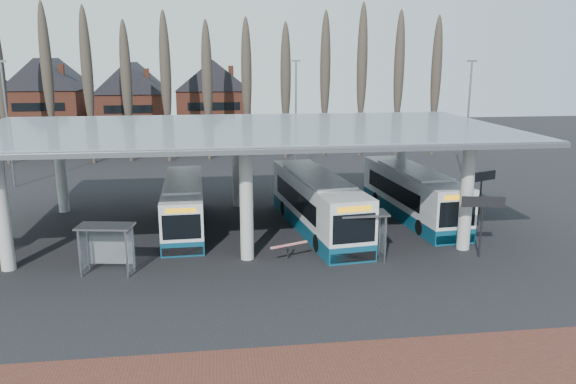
{
  "coord_description": "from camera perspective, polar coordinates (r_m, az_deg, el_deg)",
  "views": [
    {
      "loc": [
        -1.53,
        -25.64,
        10.37
      ],
      "look_at": [
        2.76,
        7.0,
        2.47
      ],
      "focal_mm": 35.0,
      "sensor_mm": 36.0,
      "label": 1
    }
  ],
  "objects": [
    {
      "name": "info_sign_0",
      "position": [
        31.07,
        19.2,
        -1.41
      ],
      "size": [
        2.22,
        0.52,
        3.32
      ],
      "rotation": [
        0.0,
        0.0,
        -0.18
      ],
      "color": "black",
      "rests_on": "ground"
    },
    {
      "name": "shelter_1",
      "position": [
        28.91,
        -17.92,
        -4.44
      ],
      "size": [
        2.84,
        1.75,
        2.47
      ],
      "rotation": [
        0.0,
        0.0,
        -0.16
      ],
      "color": "gray",
      "rests_on": "ground"
    },
    {
      "name": "info_sign_1",
      "position": [
        37.02,
        19.08,
        1.11
      ],
      "size": [
        2.19,
        1.04,
        3.47
      ],
      "rotation": [
        0.0,
        0.0,
        0.41
      ],
      "color": "black",
      "rests_on": "ground"
    },
    {
      "name": "lamp_post_b",
      "position": [
        52.43,
        0.8,
        7.97
      ],
      "size": [
        0.8,
        0.16,
        10.17
      ],
      "color": "slate",
      "rests_on": "ground"
    },
    {
      "name": "station_canopy",
      "position": [
        34.0,
        -4.87,
        5.51
      ],
      "size": [
        32.0,
        16.0,
        6.34
      ],
      "color": "#B8B8B4",
      "rests_on": "ground"
    },
    {
      "name": "townhouse_row",
      "position": [
        71.22,
        -19.26,
        9.18
      ],
      "size": [
        36.8,
        10.3,
        12.25
      ],
      "color": "brown",
      "rests_on": "ground"
    },
    {
      "name": "bus_1",
      "position": [
        35.51,
        -10.52,
        -1.34
      ],
      "size": [
        2.62,
        10.94,
        3.02
      ],
      "rotation": [
        0.0,
        0.0,
        0.03
      ],
      "color": "white",
      "rests_on": "ground"
    },
    {
      "name": "lamp_post_c",
      "position": [
        50.72,
        17.81,
        7.15
      ],
      "size": [
        0.8,
        0.16,
        10.17
      ],
      "color": "slate",
      "rests_on": "ground"
    },
    {
      "name": "bus_2",
      "position": [
        34.52,
        2.98,
        -1.21
      ],
      "size": [
        4.15,
        12.62,
        3.44
      ],
      "rotation": [
        0.0,
        0.0,
        0.12
      ],
      "color": "white",
      "rests_on": "ground"
    },
    {
      "name": "poplar_row",
      "position": [
        58.68,
        -6.13,
        11.85
      ],
      "size": [
        45.1,
        1.1,
        14.5
      ],
      "color": "#473D33",
      "rests_on": "ground"
    },
    {
      "name": "bus_3",
      "position": [
        38.1,
        12.49,
        -0.23
      ],
      "size": [
        3.51,
        11.97,
        3.28
      ],
      "rotation": [
        0.0,
        0.0,
        0.08
      ],
      "color": "white",
      "rests_on": "ground"
    },
    {
      "name": "ground",
      "position": [
        27.7,
        -3.82,
        -8.53
      ],
      "size": [
        140.0,
        140.0,
        0.0
      ],
      "primitive_type": "plane",
      "color": "black",
      "rests_on": "ground"
    },
    {
      "name": "barrier",
      "position": [
        29.31,
        0.07,
        -5.48
      ],
      "size": [
        2.04,
        1.01,
        1.09
      ],
      "rotation": [
        0.0,
        0.0,
        0.4
      ],
      "color": "black",
      "rests_on": "ground"
    },
    {
      "name": "lamp_post_a",
      "position": [
        50.66,
        -26.6,
        6.37
      ],
      "size": [
        0.8,
        0.16,
        10.17
      ],
      "color": "slate",
      "rests_on": "ground"
    },
    {
      "name": "shelter_2",
      "position": [
        29.56,
        7.29,
        -3.32
      ],
      "size": [
        2.79,
        1.41,
        2.58
      ],
      "rotation": [
        0.0,
        0.0,
        -0.01
      ],
      "color": "gray",
      "rests_on": "ground"
    }
  ]
}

